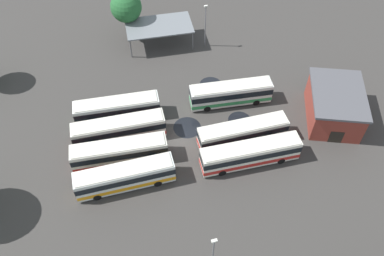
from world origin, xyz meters
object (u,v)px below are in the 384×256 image
at_px(depot_building, 335,105).
at_px(lamp_post_near_entrance, 205,24).
at_px(bus_row1_slot1, 243,133).
at_px(bus_row0_slot0, 125,177).
at_px(bus_row0_slot1, 120,152).
at_px(bus_row0_slot2, 119,129).
at_px(maintenance_shelter, 159,26).
at_px(tree_north_edge, 126,7).
at_px(bus_row1_slot0, 250,154).
at_px(bus_row0_slot3, 117,109).
at_px(bus_row1_slot3, 231,93).

relative_size(depot_building, lamp_post_near_entrance, 1.51).
bearing_deg(bus_row1_slot1, bus_row0_slot0, -171.22).
xyz_separation_m(bus_row0_slot1, bus_row1_slot1, (16.20, -1.33, -0.00)).
distance_m(bus_row0_slot2, maintenance_shelter, 21.10).
bearing_deg(tree_north_edge, bus_row0_slot1, -102.87).
height_order(bus_row0_slot0, bus_row1_slot0, same).
bearing_deg(depot_building, bus_row0_slot3, 164.11).
xyz_separation_m(bus_row0_slot0, bus_row1_slot3, (17.13, 9.84, -0.00)).
xyz_separation_m(bus_row1_slot1, depot_building, (13.73, 0.61, 0.61)).
relative_size(bus_row0_slot2, bus_row0_slot3, 1.04).
relative_size(depot_building, maintenance_shelter, 1.04).
bearing_deg(bus_row1_slot0, tree_north_edge, 108.14).
relative_size(bus_row0_slot1, bus_row1_slot0, 0.95).
height_order(depot_building, tree_north_edge, tree_north_edge).
bearing_deg(bus_row0_slot2, tree_north_edge, 76.35).
height_order(bus_row0_slot1, lamp_post_near_entrance, lamp_post_near_entrance).
distance_m(bus_row0_slot3, lamp_post_near_entrance, 20.65).
distance_m(bus_row0_slot1, maintenance_shelter, 24.73).
height_order(bus_row0_slot0, bus_row0_slot2, same).
bearing_deg(maintenance_shelter, tree_north_edge, 142.88).
xyz_separation_m(bus_row0_slot0, bus_row0_slot2, (0.53, 7.63, 0.00)).
bearing_deg(depot_building, bus_row0_slot1, 178.61).
bearing_deg(maintenance_shelter, bus_row0_slot3, -122.65).
xyz_separation_m(bus_row0_slot3, maintenance_shelter, (9.51, 14.83, 1.60)).
xyz_separation_m(bus_row0_slot3, depot_building, (29.01, -8.26, 0.61)).
bearing_deg(maintenance_shelter, bus_row0_slot0, -111.68).
bearing_deg(tree_north_edge, lamp_post_near_entrance, -28.02).
xyz_separation_m(bus_row0_slot0, bus_row0_slot3, (0.91, 11.37, -0.00)).
bearing_deg(bus_row1_slot0, maintenance_shelter, 101.42).
bearing_deg(bus_row0_slot2, bus_row1_slot0, -29.24).
bearing_deg(bus_row1_slot3, maintenance_shelter, 112.31).
relative_size(maintenance_shelter, tree_north_edge, 1.35).
distance_m(bus_row0_slot0, depot_building, 30.09).
relative_size(bus_row0_slot0, depot_building, 1.04).
xyz_separation_m(bus_row0_slot1, depot_building, (29.94, -0.73, 0.61)).
height_order(bus_row1_slot3, maintenance_shelter, maintenance_shelter).
height_order(bus_row0_slot1, maintenance_shelter, maintenance_shelter).
xyz_separation_m(bus_row1_slot1, maintenance_shelter, (-5.77, 23.70, 1.60)).
relative_size(bus_row0_slot1, maintenance_shelter, 1.10).
bearing_deg(lamp_post_near_entrance, bus_row0_slot0, -126.65).
bearing_deg(depot_building, bus_row0_slot0, -174.07).
distance_m(depot_building, maintenance_shelter, 30.24).
bearing_deg(bus_row0_slot2, bus_row0_slot3, 84.22).
relative_size(bus_row0_slot3, maintenance_shelter, 1.06).
bearing_deg(maintenance_shelter, bus_row0_slot1, -115.01).
xyz_separation_m(bus_row0_slot2, bus_row1_slot1, (15.65, -5.13, -0.00)).
xyz_separation_m(bus_row0_slot0, depot_building, (29.92, 3.11, 0.61)).
relative_size(bus_row0_slot0, bus_row1_slot3, 1.01).
xyz_separation_m(depot_building, tree_north_edge, (-24.04, 26.53, 3.23)).
relative_size(maintenance_shelter, lamp_post_near_entrance, 1.45).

